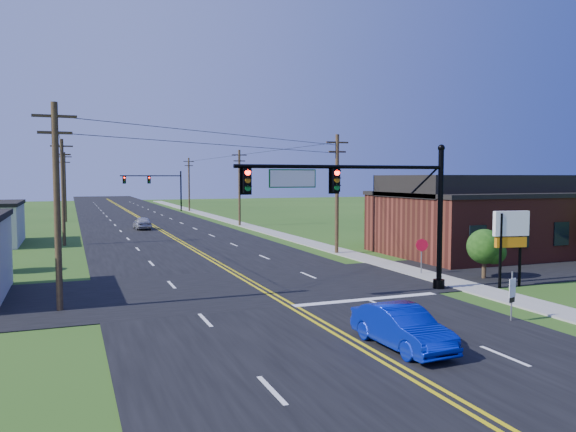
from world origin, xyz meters
name	(u,v)px	position (x,y,z in m)	size (l,w,h in m)	color
ground	(365,353)	(0.00, 0.00, 0.00)	(260.00, 260.00, 0.00)	#264B15
road_main	(154,227)	(0.00, 50.00, 0.02)	(16.00, 220.00, 0.04)	black
road_cross	(254,287)	(0.00, 12.00, 0.02)	(70.00, 10.00, 0.04)	black
sidewalk	(267,231)	(10.50, 40.00, 0.04)	(2.00, 160.00, 0.08)	gray
signal_mast_main	(364,199)	(4.34, 8.00, 4.75)	(11.30, 0.60, 7.48)	black
signal_mast_far	(155,184)	(4.44, 80.00, 4.55)	(10.98, 0.60, 7.48)	black
brick_building	(482,223)	(20.00, 18.00, 2.35)	(14.20, 11.20, 4.70)	maroon
utility_pole_left_a	(57,203)	(-9.50, 10.00, 4.72)	(1.80, 0.28, 9.00)	#382419
utility_pole_left_b	(63,190)	(-9.50, 35.00, 4.72)	(1.80, 0.28, 9.00)	#382419
utility_pole_left_c	(65,185)	(-9.50, 62.00, 4.72)	(1.80, 0.28, 9.00)	#382419
utility_pole_right_a	(337,192)	(9.80, 22.00, 4.72)	(1.80, 0.28, 9.00)	#382419
utility_pole_right_b	(239,186)	(9.80, 48.00, 4.72)	(1.80, 0.28, 9.00)	#382419
utility_pole_right_c	(189,183)	(9.80, 78.00, 4.72)	(1.80, 0.28, 9.00)	#382419
tree_right_back	(381,214)	(16.00, 26.00, 2.60)	(3.00, 3.00, 4.10)	#382419
shrub_corner	(485,247)	(13.00, 9.50, 1.85)	(2.00, 2.00, 2.86)	#382419
blue_car	(402,328)	(1.38, -0.04, 0.71)	(1.51, 4.33, 1.43)	#071BAC
distant_car	(142,223)	(-1.55, 47.47, 0.71)	(1.67, 4.15, 1.41)	#ADACB1
route_sign	(512,292)	(7.50, 1.45, 1.18)	(0.49, 0.20, 2.03)	slate
stop_sign	(422,249)	(10.48, 11.98, 1.56)	(0.73, 0.30, 2.16)	slate
pylon_sign	(511,232)	(12.56, 7.02, 2.95)	(1.98, 0.59, 4.04)	black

